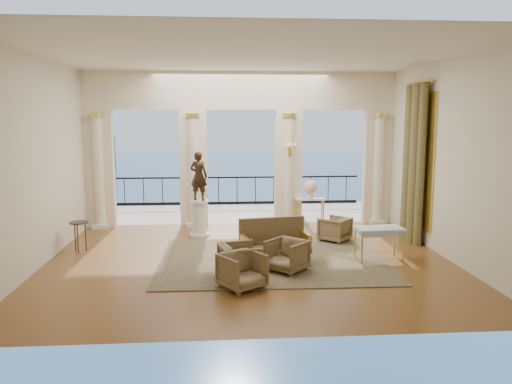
{
  "coord_description": "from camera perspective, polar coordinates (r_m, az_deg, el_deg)",
  "views": [
    {
      "loc": [
        -0.64,
        -10.83,
        3.2
      ],
      "look_at": [
        0.2,
        0.6,
        1.47
      ],
      "focal_mm": 35.0,
      "sensor_mm": 36.0,
      "label": 1
    }
  ],
  "objects": [
    {
      "name": "armchair_a",
      "position": [
        9.46,
        -1.59,
        -8.81
      ],
      "size": [
        0.98,
        0.97,
        0.75
      ],
      "primitive_type": "imported",
      "rotation": [
        0.0,
        0.0,
        0.58
      ],
      "color": "#4A3E1F",
      "rests_on": "ground"
    },
    {
      "name": "pedestal",
      "position": [
        13.55,
        -6.49,
        -3.08
      ],
      "size": [
        0.54,
        0.54,
        0.99
      ],
      "color": "silver",
      "rests_on": "ground"
    },
    {
      "name": "window_frame",
      "position": [
        13.39,
        18.28,
        3.43
      ],
      "size": [
        0.04,
        1.6,
        3.4
      ],
      "primitive_type": "cube",
      "color": "#E3C04A",
      "rests_on": "room_walls"
    },
    {
      "name": "game_table",
      "position": [
        11.64,
        13.91,
        -4.34
      ],
      "size": [
        1.09,
        0.64,
        0.73
      ],
      "rotation": [
        0.0,
        0.0,
        0.06
      ],
      "color": "silver",
      "rests_on": "ground"
    },
    {
      "name": "sea",
      "position": [
        71.43,
        -3.67,
        1.17
      ],
      "size": [
        160.0,
        160.0,
        0.0
      ],
      "primitive_type": "plane",
      "color": "#1F498B",
      "rests_on": "ground"
    },
    {
      "name": "balustrade",
      "position": [
        18.45,
        -2.17,
        -0.13
      ],
      "size": [
        9.0,
        0.06,
        1.03
      ],
      "color": "black",
      "rests_on": "terrace"
    },
    {
      "name": "arcade",
      "position": [
        14.68,
        -1.71,
        6.16
      ],
      "size": [
        9.0,
        0.56,
        4.5
      ],
      "color": "beige",
      "rests_on": "ground"
    },
    {
      "name": "armchair_b",
      "position": [
        10.49,
        3.53,
        -7.1
      ],
      "size": [
        0.99,
        0.98,
        0.74
      ],
      "primitive_type": "imported",
      "rotation": [
        0.0,
        0.0,
        -0.75
      ],
      "color": "#4A3E1F",
      "rests_on": "ground"
    },
    {
      "name": "headland",
      "position": [
        86.22,
        -24.17,
        3.71
      ],
      "size": [
        22.0,
        18.0,
        6.0
      ],
      "primitive_type": "cube",
      "color": "black",
      "rests_on": "sea"
    },
    {
      "name": "settee",
      "position": [
        11.04,
        2.05,
        -5.64
      ],
      "size": [
        1.58,
        0.88,
        0.99
      ],
      "rotation": [
        0.0,
        0.0,
        0.17
      ],
      "color": "#4A3E1F",
      "rests_on": "ground"
    },
    {
      "name": "room_walls",
      "position": [
        9.74,
        -0.43,
        6.68
      ],
      "size": [
        9.0,
        9.0,
        9.0
      ],
      "color": "beige",
      "rests_on": "ground"
    },
    {
      "name": "console_table",
      "position": [
        14.84,
        6.2,
        -1.26
      ],
      "size": [
        0.86,
        0.34,
        0.82
      ],
      "rotation": [
        0.0,
        0.0,
        -0.0
      ],
      "color": "silver",
      "rests_on": "ground"
    },
    {
      "name": "curtain",
      "position": [
        13.33,
        17.52,
        3.1
      ],
      "size": [
        0.33,
        1.4,
        4.09
      ],
      "color": "brown",
      "rests_on": "ground"
    },
    {
      "name": "statue",
      "position": [
        13.37,
        -6.58,
        1.83
      ],
      "size": [
        0.56,
        0.46,
        1.31
      ],
      "primitive_type": "imported",
      "rotation": [
        0.0,
        0.0,
        2.78
      ],
      "color": "#302115",
      "rests_on": "pedestal"
    },
    {
      "name": "armchair_d",
      "position": [
        10.04,
        -1.82,
        -7.7
      ],
      "size": [
        0.86,
        0.9,
        0.78
      ],
      "primitive_type": "imported",
      "rotation": [
        0.0,
        0.0,
        1.8
      ],
      "color": "#4A3E1F",
      "rests_on": "ground"
    },
    {
      "name": "wall_sconce",
      "position": [
        14.52,
        3.9,
        4.71
      ],
      "size": [
        0.3,
        0.11,
        0.33
      ],
      "color": "#E3C04A",
      "rests_on": "arcade"
    },
    {
      "name": "terrace",
      "position": [
        16.96,
        -1.97,
        -2.48
      ],
      "size": [
        10.0,
        3.6,
        0.1
      ],
      "primitive_type": "cube",
      "color": "beige",
      "rests_on": "ground"
    },
    {
      "name": "urn",
      "position": [
        14.77,
        6.22,
        0.47
      ],
      "size": [
        0.41,
        0.41,
        0.55
      ],
      "color": "white",
      "rests_on": "console_table"
    },
    {
      "name": "side_table",
      "position": [
        12.62,
        -19.58,
        -3.69
      ],
      "size": [
        0.45,
        0.45,
        0.73
      ],
      "color": "black",
      "rests_on": "ground"
    },
    {
      "name": "rug",
      "position": [
        11.36,
        1.83,
        -7.75
      ],
      "size": [
        5.08,
        3.98,
        0.02
      ],
      "primitive_type": "cube",
      "rotation": [
        0.0,
        0.0,
        -0.02
      ],
      "color": "#34381E",
      "rests_on": "ground"
    },
    {
      "name": "palm_tree",
      "position": [
        17.65,
        4.49,
        11.44
      ],
      "size": [
        2.0,
        2.0,
        4.5
      ],
      "color": "#4C3823",
      "rests_on": "terrace"
    },
    {
      "name": "armchair_c",
      "position": [
        13.11,
        8.99,
        -4.08
      ],
      "size": [
        0.93,
        0.93,
        0.7
      ],
      "primitive_type": "imported",
      "rotation": [
        0.0,
        0.0,
        -2.32
      ],
      "color": "#4A3E1F",
      "rests_on": "ground"
    },
    {
      "name": "floor",
      "position": [
        11.31,
        -0.79,
        -7.86
      ],
      "size": [
        9.0,
        9.0,
        0.0
      ],
      "primitive_type": "plane",
      "color": "#522310",
      "rests_on": "ground"
    }
  ]
}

